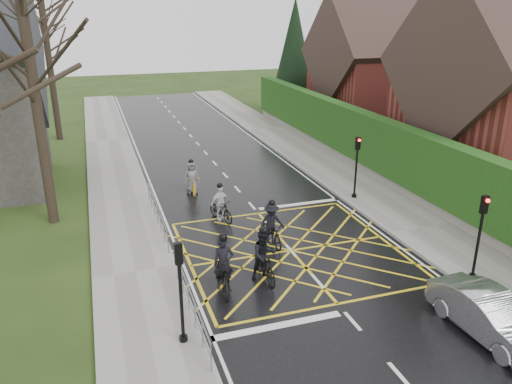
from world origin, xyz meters
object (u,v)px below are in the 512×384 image
cyclist_lead (192,181)px  cyclist_rear (224,272)px  cyclist_back (264,260)px  cyclist_front (221,207)px  cyclist_mid (272,228)px  car (490,316)px

cyclist_lead → cyclist_rear: bearing=-92.6°
cyclist_back → cyclist_front: size_ratio=1.09×
cyclist_rear → cyclist_mid: bearing=54.7°
cyclist_mid → cyclist_back: bearing=-117.2°
cyclist_rear → car: bearing=-27.6°
cyclist_back → car: (5.11, -5.10, -0.09)m
cyclist_rear → cyclist_back: cyclist_rear is taller
cyclist_rear → cyclist_back: (1.50, 0.23, 0.08)m
cyclist_mid → cyclist_front: 3.22m
cyclist_front → cyclist_lead: cyclist_lead is taller
cyclist_rear → cyclist_front: bearing=85.4°
cyclist_mid → car: cyclist_mid is taller
cyclist_mid → cyclist_lead: bearing=103.1°
cyclist_rear → cyclist_mid: (2.72, 2.82, 0.02)m
cyclist_front → cyclist_back: bearing=-107.9°
cyclist_rear → cyclist_front: size_ratio=1.20×
cyclist_front → car: 11.84m
cyclist_rear → cyclist_front: 5.89m
cyclist_rear → cyclist_back: bearing=17.5°
cyclist_rear → cyclist_mid: cyclist_rear is taller
cyclist_mid → cyclist_rear: bearing=-136.0°
car → cyclist_mid: bearing=114.3°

